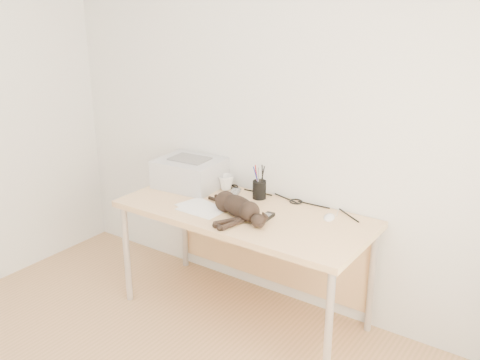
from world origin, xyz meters
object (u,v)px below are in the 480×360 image
Objects in this scene: desk at (251,226)px; mouse at (329,216)px; cat at (236,207)px; mug at (226,182)px; printer at (190,172)px; pen_cup at (259,189)px.

desk is 0.53m from mouse.
cat reaches higher than mouse.
cat is at bearing -46.36° from mug.
printer is 2.02× the size of pen_cup.
desk is 2.83× the size of cat.
mug is (0.25, 0.09, -0.05)m from printer.
pen_cup reaches higher than printer.
pen_cup is (0.53, 0.07, -0.04)m from printer.
mouse is at bearing -4.28° from pen_cup.
desk is 0.25m from pen_cup.
pen_cup is at bearing 102.91° from desk.
cat is (0.01, -0.18, 0.19)m from desk.
printer is at bearing -160.77° from mug.
cat is 0.33m from pen_cup.
mug is at bearing 177.02° from pen_cup.
pen_cup is 0.53m from mouse.
mouse is (0.52, -0.04, -0.05)m from pen_cup.
pen_cup is at bearing -2.98° from mug.
printer reaches higher than desk.
mouse is (0.49, 0.11, 0.15)m from desk.
pen_cup reaches higher than cat.
printer is at bearing 174.84° from cat.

